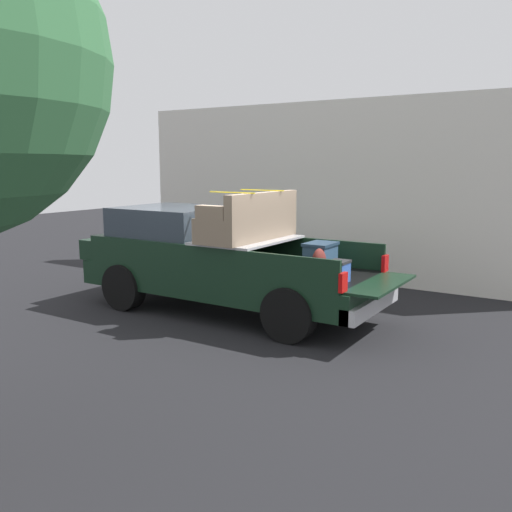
# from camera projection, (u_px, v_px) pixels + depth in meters

# --- Properties ---
(ground_plane) EXTENTS (40.00, 40.00, 0.00)m
(ground_plane) POSITION_uv_depth(u_px,v_px,m) (228.00, 312.00, 10.02)
(ground_plane) COLOR black
(pickup_truck) EXTENTS (6.05, 2.09, 2.23)m
(pickup_truck) POSITION_uv_depth(u_px,v_px,m) (211.00, 258.00, 10.06)
(pickup_truck) COLOR black
(pickup_truck) RESTS_ON ground_plane
(building_facade) EXTENTS (10.14, 0.36, 4.10)m
(building_facade) POSITION_uv_depth(u_px,v_px,m) (328.00, 191.00, 12.79)
(building_facade) COLOR silver
(building_facade) RESTS_ON ground_plane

